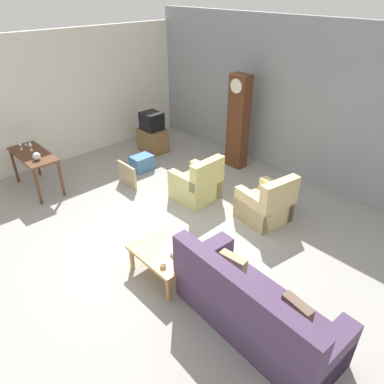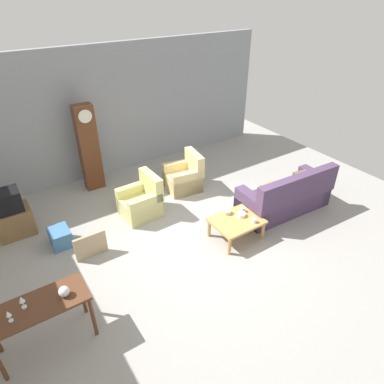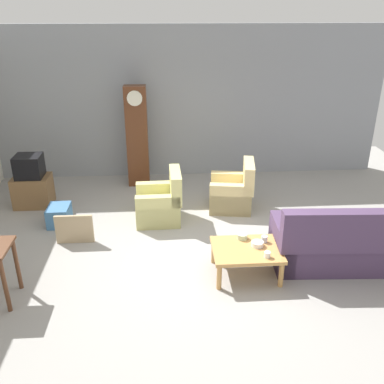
# 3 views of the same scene
# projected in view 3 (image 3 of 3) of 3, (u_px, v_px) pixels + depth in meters

# --- Properties ---
(ground_plane) EXTENTS (10.40, 10.40, 0.00)m
(ground_plane) POSITION_uv_depth(u_px,v_px,m) (203.00, 257.00, 6.47)
(ground_plane) COLOR #999691
(garage_door_wall) EXTENTS (8.40, 0.16, 3.20)m
(garage_door_wall) POSITION_uv_depth(u_px,v_px,m) (189.00, 103.00, 9.10)
(garage_door_wall) COLOR gray
(garage_door_wall) RESTS_ON ground_plane
(couch_floral) EXTENTS (2.14, 0.99, 1.04)m
(couch_floral) POSITION_uv_depth(u_px,v_px,m) (347.00, 245.00, 6.14)
(couch_floral) COLOR #4C3856
(couch_floral) RESTS_ON ground_plane
(armchair_olive_near) EXTENTS (0.81, 0.78, 0.92)m
(armchair_olive_near) POSITION_uv_depth(u_px,v_px,m) (161.00, 204.00, 7.49)
(armchair_olive_near) COLOR #CCC67A
(armchair_olive_near) RESTS_ON ground_plane
(armchair_olive_far) EXTENTS (0.90, 0.87, 0.92)m
(armchair_olive_far) POSITION_uv_depth(u_px,v_px,m) (233.00, 193.00, 7.94)
(armchair_olive_far) COLOR #DDC684
(armchair_olive_far) RESTS_ON ground_plane
(coffee_table_wood) EXTENTS (0.96, 0.76, 0.42)m
(coffee_table_wood) POSITION_uv_depth(u_px,v_px,m) (247.00, 252.00, 5.94)
(coffee_table_wood) COLOR tan
(coffee_table_wood) RESTS_ON ground_plane
(grandfather_clock) EXTENTS (0.44, 0.30, 2.09)m
(grandfather_clock) POSITION_uv_depth(u_px,v_px,m) (137.00, 137.00, 8.70)
(grandfather_clock) COLOR #562D19
(grandfather_clock) RESTS_ON ground_plane
(tv_stand_cabinet) EXTENTS (0.68, 0.52, 0.58)m
(tv_stand_cabinet) POSITION_uv_depth(u_px,v_px,m) (33.00, 191.00, 8.06)
(tv_stand_cabinet) COLOR brown
(tv_stand_cabinet) RESTS_ON ground_plane
(tv_crt) EXTENTS (0.48, 0.44, 0.42)m
(tv_crt) POSITION_uv_depth(u_px,v_px,m) (29.00, 166.00, 7.85)
(tv_crt) COLOR black
(tv_crt) RESTS_ON tv_stand_cabinet
(framed_picture_leaning) EXTENTS (0.60, 0.05, 0.49)m
(framed_picture_leaning) POSITION_uv_depth(u_px,v_px,m) (74.00, 229.00, 6.79)
(framed_picture_leaning) COLOR tan
(framed_picture_leaning) RESTS_ON ground_plane
(storage_box_blue) EXTENTS (0.37, 0.47, 0.34)m
(storage_box_blue) POSITION_uv_depth(u_px,v_px,m) (59.00, 215.00, 7.39)
(storage_box_blue) COLOR teal
(storage_box_blue) RESTS_ON ground_plane
(cup_white_porcelain) EXTENTS (0.09, 0.09, 0.08)m
(cup_white_porcelain) POSITION_uv_depth(u_px,v_px,m) (267.00, 255.00, 5.69)
(cup_white_porcelain) COLOR white
(cup_white_porcelain) RESTS_ON coffee_table_wood
(cup_blue_rimmed) EXTENTS (0.09, 0.09, 0.10)m
(cup_blue_rimmed) POSITION_uv_depth(u_px,v_px,m) (264.00, 239.00, 6.05)
(cup_blue_rimmed) COLOR silver
(cup_blue_rimmed) RESTS_ON coffee_table_wood
(bowl_white_stacked) EXTENTS (0.17, 0.17, 0.07)m
(bowl_white_stacked) POSITION_uv_depth(u_px,v_px,m) (257.00, 244.00, 5.96)
(bowl_white_stacked) COLOR white
(bowl_white_stacked) RESTS_ON coffee_table_wood
(bowl_shallow_green) EXTENTS (0.15, 0.15, 0.08)m
(bowl_shallow_green) POSITION_uv_depth(u_px,v_px,m) (242.00, 236.00, 6.14)
(bowl_shallow_green) COLOR #B2C69E
(bowl_shallow_green) RESTS_ON coffee_table_wood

